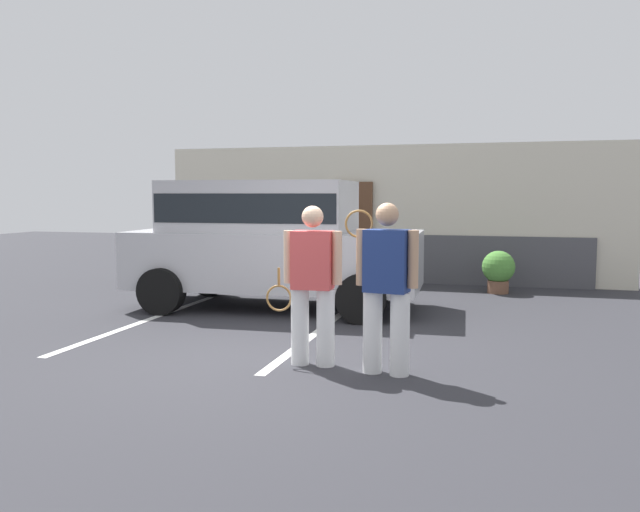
# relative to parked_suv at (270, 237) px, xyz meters

# --- Properties ---
(ground_plane) EXTENTS (40.00, 40.00, 0.00)m
(ground_plane) POSITION_rel_parked_suv_xyz_m (1.28, -3.03, -1.15)
(ground_plane) COLOR #2D2D33
(parking_stripe_0) EXTENTS (0.12, 4.40, 0.01)m
(parking_stripe_0) POSITION_rel_parked_suv_xyz_m (-1.37, -1.53, -1.14)
(parking_stripe_0) COLOR silver
(parking_stripe_0) RESTS_ON ground_plane
(parking_stripe_1) EXTENTS (0.12, 4.40, 0.01)m
(parking_stripe_1) POSITION_rel_parked_suv_xyz_m (1.25, -1.53, -1.14)
(parking_stripe_1) COLOR silver
(parking_stripe_1) RESTS_ON ground_plane
(house_frontage) EXTENTS (9.78, 0.40, 2.86)m
(house_frontage) POSITION_rel_parked_suv_xyz_m (1.27, 3.73, 0.20)
(house_frontage) COLOR beige
(house_frontage) RESTS_ON ground_plane
(parked_suv) EXTENTS (4.68, 2.34, 2.05)m
(parked_suv) POSITION_rel_parked_suv_xyz_m (0.00, 0.00, 0.00)
(parked_suv) COLOR #B7B7BC
(parked_suv) RESTS_ON ground_plane
(tennis_player_man) EXTENTS (0.90, 0.28, 1.72)m
(tennis_player_man) POSITION_rel_parked_suv_xyz_m (1.65, -3.18, -0.26)
(tennis_player_man) COLOR white
(tennis_player_man) RESTS_ON ground_plane
(tennis_player_woman) EXTENTS (0.78, 0.32, 1.75)m
(tennis_player_woman) POSITION_rel_parked_suv_xyz_m (2.47, -3.30, -0.23)
(tennis_player_woman) COLOR white
(tennis_player_woman) RESTS_ON ground_plane
(potted_plant_by_porch) EXTENTS (0.60, 0.60, 0.79)m
(potted_plant_by_porch) POSITION_rel_parked_suv_xyz_m (3.57, 2.57, -0.70)
(potted_plant_by_porch) COLOR brown
(potted_plant_by_porch) RESTS_ON ground_plane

